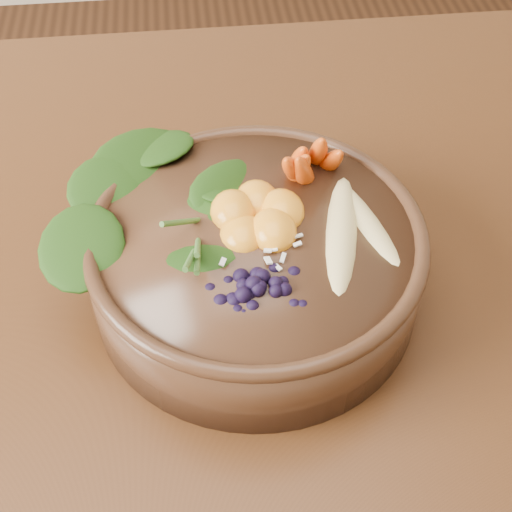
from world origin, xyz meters
TOP-DOWN VIEW (x-y plane):
  - stoneware_bowl at (0.29, -0.01)m, footprint 0.30×0.30m
  - kale_heap at (0.25, 0.05)m, footprint 0.20×0.18m
  - carrot_cluster at (0.35, 0.06)m, footprint 0.06×0.06m
  - banana_halves at (0.37, -0.02)m, footprint 0.09×0.16m
  - mandarin_cluster at (0.29, 0.00)m, footprint 0.09×0.10m
  - blueberry_pile at (0.29, -0.07)m, footprint 0.14×0.11m
  - coconut_flakes at (0.29, -0.03)m, footprint 0.09×0.07m

SIDE VIEW (x-z plane):
  - stoneware_bowl at x=0.29m, z-range 0.75..0.83m
  - coconut_flakes at x=0.29m, z-range 0.83..0.83m
  - banana_halves at x=0.37m, z-range 0.83..0.85m
  - mandarin_cluster at x=0.29m, z-range 0.83..0.86m
  - blueberry_pile at x=0.29m, z-range 0.83..0.87m
  - kale_heap at x=0.25m, z-range 0.83..0.87m
  - carrot_cluster at x=0.35m, z-range 0.83..0.90m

